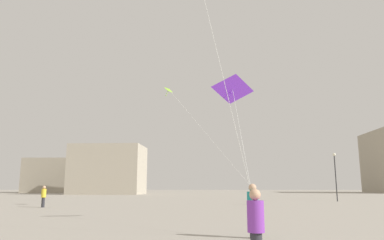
% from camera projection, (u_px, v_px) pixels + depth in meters
% --- Properties ---
extents(person_in_yellow, '(0.39, 0.39, 1.78)m').
position_uv_depth(person_in_yellow, '(44.00, 195.00, 29.83)').
color(person_in_yellow, '#2D2D33').
rests_on(person_in_yellow, ground_plane).
extents(person_in_purple, '(0.37, 0.37, 1.72)m').
position_uv_depth(person_in_purple, '(256.00, 225.00, 7.81)').
color(person_in_purple, '#2D2D33').
rests_on(person_in_purple, ground_plane).
extents(person_in_teal, '(0.40, 0.40, 1.86)m').
position_uv_depth(person_in_teal, '(253.00, 208.00, 12.47)').
color(person_in_teal, '#2D2D33').
rests_on(person_in_teal, ground_plane).
extents(person_in_grey, '(0.35, 0.35, 1.60)m').
position_uv_depth(person_in_grey, '(255.00, 195.00, 34.46)').
color(person_in_grey, '#2D2D33').
rests_on(person_in_grey, ground_plane).
extents(kite_lime_diamond, '(8.49, 6.03, 9.02)m').
position_uv_depth(kite_lime_diamond, '(171.00, 92.00, 30.99)').
color(kite_lime_diamond, '#8CD12D').
extents(kite_violet_delta, '(1.89, 6.01, 6.03)m').
position_uv_depth(kite_violet_delta, '(232.00, 90.00, 18.77)').
color(kite_violet_delta, purple).
extents(building_left_hall, '(12.46, 12.52, 8.49)m').
position_uv_depth(building_left_hall, '(55.00, 176.00, 91.90)').
color(building_left_hall, '#A39984').
rests_on(building_left_hall, ground_plane).
extents(building_centre_hall, '(14.81, 11.08, 10.17)m').
position_uv_depth(building_centre_hall, '(109.00, 170.00, 75.74)').
color(building_centre_hall, '#B2A893').
rests_on(building_centre_hall, ground_plane).
extents(lamppost_east, '(0.36, 0.36, 5.55)m').
position_uv_depth(lamppost_east, '(335.00, 169.00, 41.36)').
color(lamppost_east, '#2D2D30').
rests_on(lamppost_east, ground_plane).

